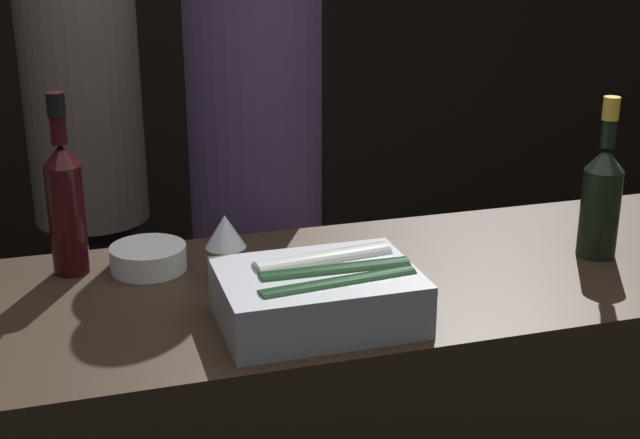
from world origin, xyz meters
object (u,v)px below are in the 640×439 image
(red_wine_bottle_black_foil, at_px, (65,200))
(person_in_hoodie, at_px, (257,190))
(bowl_white, at_px, (148,257))
(wine_glass, at_px, (225,234))
(person_blond_tee, at_px, (89,166))
(champagne_bottle, at_px, (601,195))
(ice_bin_with_bottles, at_px, (322,292))

(red_wine_bottle_black_foil, height_order, person_in_hoodie, person_in_hoodie)
(bowl_white, height_order, person_in_hoodie, person_in_hoodie)
(wine_glass, bearing_deg, red_wine_bottle_black_foil, 156.76)
(wine_glass, bearing_deg, bowl_white, 146.84)
(wine_glass, bearing_deg, person_blond_tee, 100.04)
(champagne_bottle, relative_size, person_in_hoodie, 0.19)
(bowl_white, bearing_deg, ice_bin_with_bottles, -50.63)
(wine_glass, height_order, person_blond_tee, person_blond_tee)
(person_blond_tee, bearing_deg, person_in_hoodie, 177.73)
(bowl_white, relative_size, wine_glass, 1.15)
(red_wine_bottle_black_foil, bearing_deg, champagne_bottle, -11.86)
(wine_glass, bearing_deg, person_in_hoodie, 70.94)
(red_wine_bottle_black_foil, distance_m, person_blond_tee, 1.09)
(champagne_bottle, distance_m, person_in_hoodie, 0.86)
(bowl_white, relative_size, person_blond_tee, 0.09)
(ice_bin_with_bottles, distance_m, person_blond_tee, 1.47)
(wine_glass, bearing_deg, ice_bin_with_bottles, -61.68)
(person_in_hoodie, distance_m, person_blond_tee, 0.78)
(person_blond_tee, bearing_deg, red_wine_bottle_black_foil, 143.19)
(wine_glass, bearing_deg, champagne_bottle, -7.23)
(bowl_white, distance_m, red_wine_bottle_black_foil, 0.20)
(red_wine_bottle_black_foil, bearing_deg, wine_glass, -23.24)
(wine_glass, distance_m, red_wine_bottle_black_foil, 0.32)
(person_in_hoodie, bearing_deg, red_wine_bottle_black_foil, 7.41)
(red_wine_bottle_black_foil, xyz_separation_m, person_in_hoodie, (0.47, 0.40, -0.14))
(wine_glass, relative_size, person_in_hoodie, 0.07)
(person_in_hoodie, bearing_deg, person_blond_tee, -92.44)
(bowl_white, xyz_separation_m, red_wine_bottle_black_foil, (-0.15, 0.03, 0.12))
(person_in_hoodie, bearing_deg, ice_bin_with_bottles, 53.14)
(bowl_white, bearing_deg, wine_glass, -33.16)
(red_wine_bottle_black_foil, bearing_deg, ice_bin_with_bottles, -40.70)
(wine_glass, distance_m, person_in_hoodie, 0.56)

